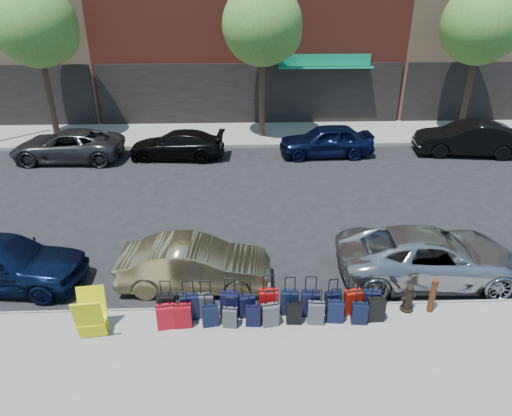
{
  "coord_description": "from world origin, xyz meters",
  "views": [
    {
      "loc": [
        -0.69,
        -13.46,
        7.33
      ],
      "look_at": [
        -0.23,
        -1.5,
        1.38
      ],
      "focal_mm": 32.0,
      "sensor_mm": 36.0,
      "label": 1
    }
  ],
  "objects_px": {
    "suitcase_front_5": "(268,302)",
    "car_near_1": "(195,265)",
    "car_near_2": "(430,256)",
    "tree_right": "(484,26)",
    "car_near_0": "(1,261)",
    "car_far_0": "(67,146)",
    "tree_left": "(39,28)",
    "display_rack": "(91,315)",
    "bollard": "(433,295)",
    "car_far_3": "(467,139)",
    "car_far_1": "(177,145)",
    "tree_center": "(265,27)",
    "fire_hydrant": "(408,298)",
    "car_far_2": "(326,140)"
  },
  "relations": [
    {
      "from": "fire_hydrant",
      "to": "car_near_1",
      "type": "distance_m",
      "value": 5.42
    },
    {
      "from": "car_near_0",
      "to": "car_far_3",
      "type": "xyz_separation_m",
      "value": [
        16.98,
        9.72,
        0.03
      ]
    },
    {
      "from": "tree_right",
      "to": "bollard",
      "type": "relative_size",
      "value": 8.02
    },
    {
      "from": "bollard",
      "to": "car_far_2",
      "type": "bearing_deg",
      "value": 92.6
    },
    {
      "from": "tree_right",
      "to": "car_far_0",
      "type": "height_order",
      "value": "tree_right"
    },
    {
      "from": "car_near_0",
      "to": "car_far_2",
      "type": "xyz_separation_m",
      "value": [
        10.36,
        9.8,
        -0.0
      ]
    },
    {
      "from": "tree_center",
      "to": "tree_right",
      "type": "relative_size",
      "value": 1.0
    },
    {
      "from": "tree_left",
      "to": "suitcase_front_5",
      "type": "bearing_deg",
      "value": -55.5
    },
    {
      "from": "tree_right",
      "to": "suitcase_front_5",
      "type": "distance_m",
      "value": 18.79
    },
    {
      "from": "tree_left",
      "to": "display_rack",
      "type": "distance_m",
      "value": 16.61
    },
    {
      "from": "car_far_1",
      "to": "car_far_2",
      "type": "bearing_deg",
      "value": 94.99
    },
    {
      "from": "car_far_0",
      "to": "display_rack",
      "type": "bearing_deg",
      "value": 22.39
    },
    {
      "from": "display_rack",
      "to": "car_far_3",
      "type": "relative_size",
      "value": 0.23
    },
    {
      "from": "tree_left",
      "to": "car_near_2",
      "type": "distance_m",
      "value": 19.69
    },
    {
      "from": "bollard",
      "to": "tree_right",
      "type": "bearing_deg",
      "value": 63.07
    },
    {
      "from": "bollard",
      "to": "car_near_2",
      "type": "xyz_separation_m",
      "value": [
        0.56,
        1.61,
        0.07
      ]
    },
    {
      "from": "tree_center",
      "to": "car_far_0",
      "type": "distance_m",
      "value": 10.67
    },
    {
      "from": "tree_right",
      "to": "display_rack",
      "type": "xyz_separation_m",
      "value": [
        -15.19,
        -14.82,
        -4.72
      ]
    },
    {
      "from": "tree_right",
      "to": "car_near_0",
      "type": "relative_size",
      "value": 1.68
    },
    {
      "from": "car_near_2",
      "to": "tree_right",
      "type": "bearing_deg",
      "value": -26.62
    },
    {
      "from": "tree_right",
      "to": "car_far_1",
      "type": "distance_m",
      "value": 15.7
    },
    {
      "from": "car_near_2",
      "to": "car_far_3",
      "type": "bearing_deg",
      "value": -28.17
    },
    {
      "from": "car_near_2",
      "to": "car_near_1",
      "type": "bearing_deg",
      "value": 92.5
    },
    {
      "from": "tree_right",
      "to": "car_far_1",
      "type": "relative_size",
      "value": 1.68
    },
    {
      "from": "bollard",
      "to": "car_far_3",
      "type": "relative_size",
      "value": 0.19
    },
    {
      "from": "car_near_1",
      "to": "car_near_2",
      "type": "xyz_separation_m",
      "value": [
        6.34,
        0.14,
        0.03
      ]
    },
    {
      "from": "car_far_3",
      "to": "car_far_1",
      "type": "bearing_deg",
      "value": -82.58
    },
    {
      "from": "tree_right",
      "to": "display_rack",
      "type": "bearing_deg",
      "value": -135.7
    },
    {
      "from": "bollard",
      "to": "car_near_0",
      "type": "height_order",
      "value": "car_near_0"
    },
    {
      "from": "car_near_1",
      "to": "car_far_1",
      "type": "bearing_deg",
      "value": 11.75
    },
    {
      "from": "display_rack",
      "to": "car_far_1",
      "type": "bearing_deg",
      "value": 81.68
    },
    {
      "from": "car_near_0",
      "to": "car_far_0",
      "type": "height_order",
      "value": "car_near_0"
    },
    {
      "from": "suitcase_front_5",
      "to": "car_near_1",
      "type": "relative_size",
      "value": 0.27
    },
    {
      "from": "car_near_1",
      "to": "display_rack",
      "type": "bearing_deg",
      "value": 135.38
    },
    {
      "from": "tree_center",
      "to": "display_rack",
      "type": "relative_size",
      "value": 6.62
    },
    {
      "from": "tree_center",
      "to": "fire_hydrant",
      "type": "bearing_deg",
      "value": -79.32
    },
    {
      "from": "car_far_1",
      "to": "car_near_1",
      "type": "bearing_deg",
      "value": 13.97
    },
    {
      "from": "suitcase_front_5",
      "to": "car_far_1",
      "type": "relative_size",
      "value": 0.25
    },
    {
      "from": "car_near_2",
      "to": "car_far_3",
      "type": "height_order",
      "value": "car_far_3"
    },
    {
      "from": "bollard",
      "to": "car_near_2",
      "type": "height_order",
      "value": "car_near_2"
    },
    {
      "from": "car_near_0",
      "to": "car_far_0",
      "type": "relative_size",
      "value": 0.88
    },
    {
      "from": "car_near_2",
      "to": "car_far_0",
      "type": "bearing_deg",
      "value": 54.07
    },
    {
      "from": "car_far_1",
      "to": "tree_center",
      "type": "bearing_deg",
      "value": 128.83
    },
    {
      "from": "car_far_1",
      "to": "car_near_0",
      "type": "bearing_deg",
      "value": -14.83
    },
    {
      "from": "tree_left",
      "to": "car_near_1",
      "type": "distance_m",
      "value": 15.83
    },
    {
      "from": "fire_hydrant",
      "to": "bollard",
      "type": "xyz_separation_m",
      "value": [
        0.54,
        -0.08,
        0.13
      ]
    },
    {
      "from": "bollard",
      "to": "car_far_1",
      "type": "bearing_deg",
      "value": 122.81
    },
    {
      "from": "car_near_0",
      "to": "car_near_1",
      "type": "relative_size",
      "value": 1.09
    },
    {
      "from": "tree_left",
      "to": "fire_hydrant",
      "type": "xyz_separation_m",
      "value": [
        13.18,
        -14.24,
        -4.93
      ]
    },
    {
      "from": "bollard",
      "to": "car_near_2",
      "type": "relative_size",
      "value": 0.18
    }
  ]
}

